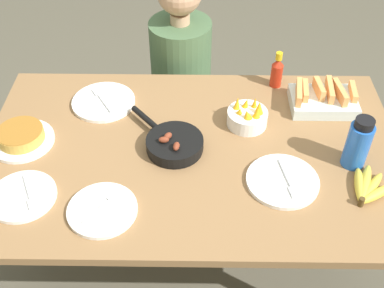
# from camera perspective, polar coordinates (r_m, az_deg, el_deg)

# --- Properties ---
(ground_plane) EXTENTS (14.00, 14.00, 0.00)m
(ground_plane) POSITION_cam_1_polar(r_m,az_deg,el_deg) (2.45, 0.00, -13.57)
(ground_plane) COLOR #565142
(dining_table) EXTENTS (1.63, 1.00, 0.76)m
(dining_table) POSITION_cam_1_polar(r_m,az_deg,el_deg) (1.92, 0.00, -2.67)
(dining_table) COLOR olive
(dining_table) RESTS_ON ground_plane
(banana_bunch) EXTENTS (0.16, 0.20, 0.04)m
(banana_bunch) POSITION_cam_1_polar(r_m,az_deg,el_deg) (1.81, 20.09, -4.90)
(banana_bunch) COLOR gold
(banana_bunch) RESTS_ON dining_table
(melon_tray) EXTENTS (0.28, 0.19, 0.10)m
(melon_tray) POSITION_cam_1_polar(r_m,az_deg,el_deg) (2.11, 15.25, 5.15)
(melon_tray) COLOR silver
(melon_tray) RESTS_ON dining_table
(skillet) EXTENTS (0.30, 0.33, 0.08)m
(skillet) POSITION_cam_1_polar(r_m,az_deg,el_deg) (1.84, -2.21, -0.04)
(skillet) COLOR black
(skillet) RESTS_ON dining_table
(frittata_plate_center) EXTENTS (0.25, 0.25, 0.06)m
(frittata_plate_center) POSITION_cam_1_polar(r_m,az_deg,el_deg) (1.99, -19.58, 0.78)
(frittata_plate_center) COLOR white
(frittata_plate_center) RESTS_ON dining_table
(empty_plate_near_front) EXTENTS (0.27, 0.27, 0.02)m
(empty_plate_near_front) POSITION_cam_1_polar(r_m,az_deg,el_deg) (2.10, -10.44, 4.94)
(empty_plate_near_front) COLOR white
(empty_plate_near_front) RESTS_ON dining_table
(empty_plate_far_left) EXTENTS (0.24, 0.24, 0.02)m
(empty_plate_far_left) POSITION_cam_1_polar(r_m,az_deg,el_deg) (1.79, -19.44, -5.86)
(empty_plate_far_left) COLOR white
(empty_plate_far_left) RESTS_ON dining_table
(empty_plate_far_right) EXTENTS (0.26, 0.26, 0.02)m
(empty_plate_far_right) POSITION_cam_1_polar(r_m,az_deg,el_deg) (1.76, 10.68, -4.32)
(empty_plate_far_right) COLOR white
(empty_plate_far_right) RESTS_ON dining_table
(empty_plate_mid_edge) EXTENTS (0.24, 0.24, 0.02)m
(empty_plate_mid_edge) POSITION_cam_1_polar(r_m,az_deg,el_deg) (1.68, -10.58, -7.68)
(empty_plate_mid_edge) COLOR white
(empty_plate_mid_edge) RESTS_ON dining_table
(fruit_bowl_mango) EXTENTS (0.16, 0.16, 0.12)m
(fruit_bowl_mango) POSITION_cam_1_polar(r_m,az_deg,el_deg) (1.96, 6.61, 3.26)
(fruit_bowl_mango) COLOR white
(fruit_bowl_mango) RESTS_ON dining_table
(water_bottle) EXTENTS (0.09, 0.09, 0.21)m
(water_bottle) POSITION_cam_1_polar(r_m,az_deg,el_deg) (1.84, 19.08, 0.05)
(water_bottle) COLOR blue
(water_bottle) RESTS_ON dining_table
(hot_sauce_bottle) EXTENTS (0.05, 0.05, 0.17)m
(hot_sauce_bottle) POSITION_cam_1_polar(r_m,az_deg,el_deg) (2.17, 10.03, 8.47)
(hot_sauce_bottle) COLOR #B72814
(hot_sauce_bottle) RESTS_ON dining_table
(person_figure) EXTENTS (0.34, 0.34, 1.16)m
(person_figure) POSITION_cam_1_polar(r_m,az_deg,el_deg) (2.58, -1.27, 6.01)
(person_figure) COLOR black
(person_figure) RESTS_ON ground_plane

